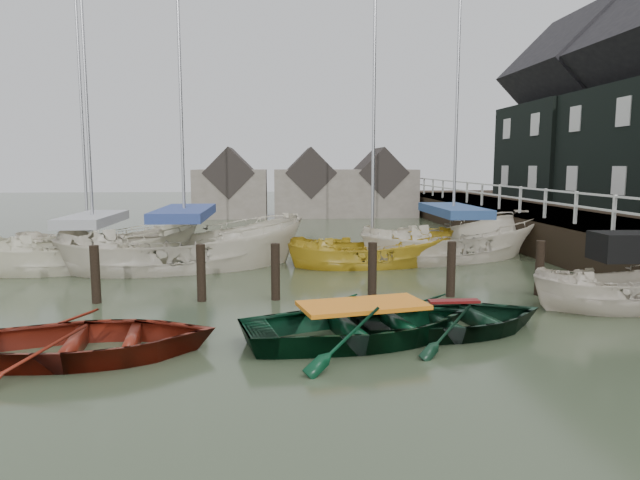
{
  "coord_description": "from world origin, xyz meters",
  "views": [
    {
      "loc": [
        -1.18,
        -10.77,
        3.31
      ],
      "look_at": [
        -0.06,
        3.58,
        1.4
      ],
      "focal_mm": 32.0,
      "sensor_mm": 36.0,
      "label": 1
    }
  ],
  "objects": [
    {
      "name": "ground",
      "position": [
        0.0,
        0.0,
        0.0
      ],
      "size": [
        120.0,
        120.0,
        0.0
      ],
      "primitive_type": "plane",
      "color": "#313D27",
      "rests_on": "ground"
    },
    {
      "name": "pier",
      "position": [
        9.48,
        10.0,
        0.71
      ],
      "size": [
        3.04,
        32.0,
        2.7
      ],
      "color": "black",
      "rests_on": "ground"
    },
    {
      "name": "mooring_pilings",
      "position": [
        -1.11,
        3.0,
        0.5
      ],
      "size": [
        13.72,
        0.22,
        1.8
      ],
      "color": "black",
      "rests_on": "ground"
    },
    {
      "name": "far_sheds",
      "position": [
        0.83,
        26.0,
        1.86
      ],
      "size": [
        14.0,
        4.08,
        4.39
      ],
      "color": "#665B51",
      "rests_on": "ground"
    },
    {
      "name": "rowboat_red",
      "position": [
        -4.41,
        -1.0,
        0.0
      ],
      "size": [
        4.64,
        3.58,
        0.89
      ],
      "primitive_type": "imported",
      "rotation": [
        0.0,
        0.0,
        1.7
      ],
      "color": "#62190E",
      "rests_on": "ground"
    },
    {
      "name": "rowboat_green",
      "position": [
        0.44,
        -0.43,
        0.0
      ],
      "size": [
        5.12,
        4.14,
        0.94
      ],
      "primitive_type": "imported",
      "rotation": [
        0.0,
        0.0,
        1.79
      ],
      "color": "black",
      "rests_on": "ground"
    },
    {
      "name": "rowboat_dkgreen",
      "position": [
        2.32,
        -0.02,
        0.0
      ],
      "size": [
        4.5,
        3.62,
        0.83
      ],
      "primitive_type": "imported",
      "rotation": [
        0.0,
        0.0,
        1.78
      ],
      "color": "black",
      "rests_on": "ground"
    },
    {
      "name": "motorboat",
      "position": [
        6.8,
        1.41,
        0.09
      ],
      "size": [
        4.43,
        1.83,
        2.6
      ],
      "rotation": [
        0.0,
        0.0,
        1.53
      ],
      "color": "beige",
      "rests_on": "ground"
    },
    {
      "name": "sailboat_a",
      "position": [
        -7.04,
        7.93,
        0.06
      ],
      "size": [
        7.28,
        5.04,
        10.65
      ],
      "rotation": [
        0.0,
        0.0,
        1.98
      ],
      "color": "beige",
      "rests_on": "ground"
    },
    {
      "name": "sailboat_b",
      "position": [
        -4.09,
        7.62,
        0.06
      ],
      "size": [
        8.29,
        4.78,
        13.23
      ],
      "rotation": [
        0.0,
        0.0,
        1.82
      ],
      "color": "beige",
      "rests_on": "ground"
    },
    {
      "name": "sailboat_c",
      "position": [
        1.99,
        7.65,
        0.02
      ],
      "size": [
        5.78,
        2.6,
        11.11
      ],
      "rotation": [
        0.0,
        0.0,
        1.66
      ],
      "color": "gold",
      "rests_on": "ground"
    },
    {
      "name": "sailboat_d",
      "position": [
        5.07,
        8.81,
        0.06
      ],
      "size": [
        7.99,
        5.37,
        12.98
      ],
      "rotation": [
        0.0,
        0.0,
        1.95
      ],
      "color": "beige",
      "rests_on": "ground"
    },
    {
      "name": "sailboat_e",
      "position": [
        -7.86,
        9.97,
        0.07
      ],
      "size": [
        5.49,
        2.53,
        10.51
      ],
      "rotation": [
        0.0,
        0.0,
        1.47
      ],
      "color": "beige",
      "rests_on": "ground"
    }
  ]
}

